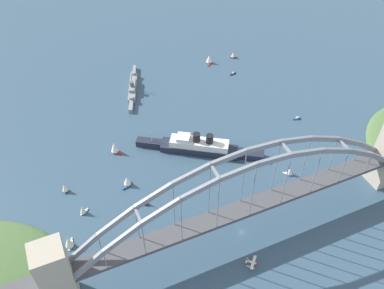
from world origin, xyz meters
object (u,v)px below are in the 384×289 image
at_px(small_boat_2, 297,118).
at_px(small_boat_9, 127,181).
at_px(small_boat_0, 69,242).
at_px(small_boat_6, 233,55).
at_px(small_boat_10, 209,59).
at_px(channel_marker_buoy, 269,192).
at_px(harbor_arch_bridge, 245,206).
at_px(small_boat_4, 144,201).
at_px(ocean_liner, 200,146).
at_px(seaplane_taxiing_near_bridge, 252,263).
at_px(small_boat_5, 290,171).
at_px(small_boat_8, 83,209).
at_px(small_boat_7, 233,74).
at_px(small_boat_3, 65,188).
at_px(naval_cruiser, 133,87).
at_px(small_boat_1, 114,147).

xyz_separation_m(small_boat_2, small_boat_9, (-150.92, -12.50, 3.41)).
bearing_deg(small_boat_2, small_boat_0, -166.95).
height_order(small_boat_6, small_boat_10, small_boat_10).
distance_m(small_boat_0, channel_marker_buoy, 136.68).
bearing_deg(harbor_arch_bridge, small_boat_4, 136.93).
distance_m(harbor_arch_bridge, ocean_liner, 80.80).
height_order(small_boat_6, channel_marker_buoy, small_boat_6).
relative_size(seaplane_taxiing_near_bridge, small_boat_5, 1.12).
height_order(small_boat_4, small_boat_6, small_boat_4).
bearing_deg(small_boat_5, small_boat_4, 171.00).
distance_m(harbor_arch_bridge, small_boat_6, 206.68).
distance_m(small_boat_0, small_boat_10, 226.21).
height_order(small_boat_4, small_boat_10, small_boat_10).
bearing_deg(harbor_arch_bridge, small_boat_8, 148.27).
height_order(small_boat_6, small_boat_7, small_boat_6).
relative_size(harbor_arch_bridge, small_boat_0, 27.90).
bearing_deg(small_boat_8, harbor_arch_bridge, -31.73).
height_order(small_boat_2, small_boat_3, small_boat_3).
height_order(ocean_liner, small_boat_4, ocean_liner).
relative_size(naval_cruiser, small_boat_3, 7.88).
distance_m(small_boat_5, small_boat_10, 155.99).
height_order(seaplane_taxiing_near_bridge, small_boat_10, small_boat_10).
bearing_deg(harbor_arch_bridge, naval_cruiser, 95.69).
bearing_deg(ocean_liner, harbor_arch_bridge, -94.22).
height_order(seaplane_taxiing_near_bridge, small_boat_7, seaplane_taxiing_near_bridge).
distance_m(small_boat_1, channel_marker_buoy, 119.88).
relative_size(harbor_arch_bridge, small_boat_3, 35.44).
bearing_deg(small_boat_4, ocean_liner, 29.39).
xyz_separation_m(small_boat_3, small_boat_9, (41.51, -11.83, 0.33)).
relative_size(small_boat_1, small_boat_9, 1.29).
relative_size(small_boat_2, small_boat_7, 1.00).
xyz_separation_m(small_boat_7, small_boat_8, (-166.68, -103.61, 3.32)).
height_order(small_boat_4, small_boat_7, small_boat_4).
xyz_separation_m(harbor_arch_bridge, small_boat_4, (-49.55, 46.32, -24.22)).
xyz_separation_m(ocean_liner, small_boat_7, (71.52, 81.48, -4.49)).
relative_size(small_boat_3, channel_marker_buoy, 2.96).
relative_size(small_boat_2, small_boat_6, 1.10).
bearing_deg(small_boat_5, harbor_arch_bridge, -151.82).
distance_m(small_boat_2, small_boat_6, 104.79).
bearing_deg(small_boat_5, small_boat_2, 51.05).
bearing_deg(small_boat_8, channel_marker_buoy, -15.97).
relative_size(small_boat_6, small_boat_9, 0.72).
bearing_deg(channel_marker_buoy, ocean_liner, 115.51).
relative_size(small_boat_8, channel_marker_buoy, 3.09).
height_order(small_boat_0, small_boat_5, small_boat_0).
xyz_separation_m(small_boat_3, small_boat_4, (47.16, -32.57, -0.58)).
relative_size(small_boat_3, small_boat_4, 1.17).
bearing_deg(small_boat_9, small_boat_2, 4.73).
bearing_deg(small_boat_3, small_boat_7, 24.71).
bearing_deg(small_boat_7, small_boat_4, -138.39).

